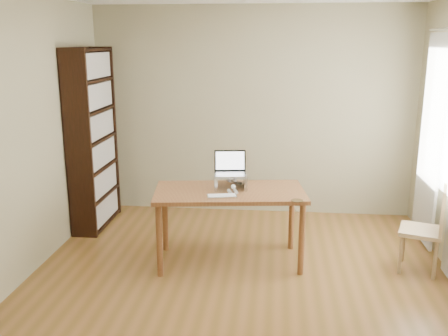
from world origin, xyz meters
TOP-DOWN VIEW (x-y plane):
  - room at (0.03, 0.01)m, footprint 4.04×4.54m
  - bookshelf at (-1.83, 1.55)m, footprint 0.30×0.90m
  - curtains at (1.92, 0.80)m, footprint 0.03×1.90m
  - desk at (-0.14, 0.65)m, footprint 1.54×0.91m
  - laptop_stand at (-0.14, 0.73)m, footprint 0.32×0.25m
  - laptop at (-0.14, 0.79)m, footprint 0.34×0.30m
  - keyboard at (-0.19, 0.43)m, footprint 0.30×0.17m
  - coaster at (0.51, 0.39)m, footprint 0.11×0.11m
  - cat at (-0.15, 0.76)m, footprint 0.24×0.48m
  - chair at (1.77, 0.65)m, footprint 0.48×0.48m

SIDE VIEW (x-z plane):
  - chair at x=1.77m, z-range 0.03..0.89m
  - desk at x=-0.14m, z-range 0.28..1.03m
  - coaster at x=0.51m, z-range 0.75..0.76m
  - keyboard at x=-0.19m, z-range 0.75..0.77m
  - cat at x=-0.15m, z-range 0.74..0.89m
  - laptop_stand at x=-0.14m, z-range 0.77..0.90m
  - laptop at x=-0.14m, z-range 0.83..1.05m
  - bookshelf at x=-1.83m, z-range 0.00..2.10m
  - curtains at x=1.92m, z-range 0.05..2.29m
  - room at x=0.03m, z-range -0.02..2.62m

